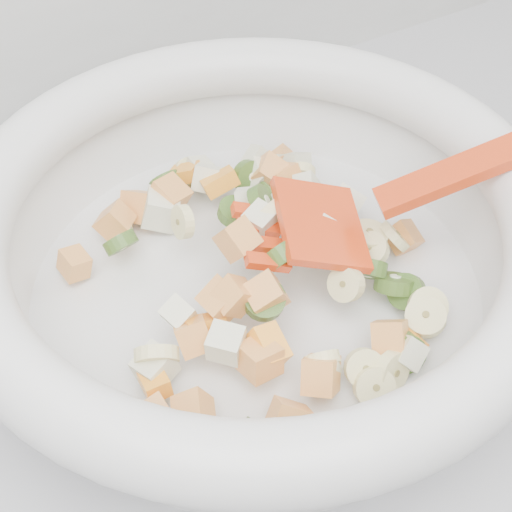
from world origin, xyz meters
TOP-DOWN VIEW (x-y plane):
  - mixing_bowl at (-0.17, 1.48)m, footprint 0.49×0.40m

SIDE VIEW (x-z plane):
  - mixing_bowl at x=-0.17m, z-range 0.88..1.04m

